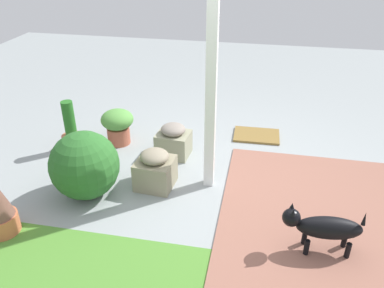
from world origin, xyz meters
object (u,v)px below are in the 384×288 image
object	(u,v)px
stone_planter_near	(155,169)
dog	(323,227)
stone_planter_nearest	(173,141)
round_shrub	(85,165)
terracotta_pot_broad	(118,124)
doormat	(257,135)
terracotta_pot_tall	(71,133)
porch_pillar	(211,84)

from	to	relation	value
stone_planter_near	dog	distance (m)	1.81
stone_planter_near	dog	xyz separation A→B (m)	(-1.67, 0.68, 0.07)
stone_planter_nearest	round_shrub	bearing A→B (deg)	54.31
terracotta_pot_broad	doormat	bearing A→B (deg)	-163.23
stone_planter_nearest	terracotta_pot_broad	size ratio (longest dim) A/B	0.91
stone_planter_near	round_shrub	size ratio (longest dim) A/B	0.61
terracotta_pot_tall	stone_planter_nearest	bearing A→B (deg)	-175.24
terracotta_pot_tall	terracotta_pot_broad	bearing A→B (deg)	-152.68
stone_planter_nearest	round_shrub	size ratio (longest dim) A/B	0.59
porch_pillar	stone_planter_near	size ratio (longest dim) A/B	5.28
terracotta_pot_tall	dog	world-z (taller)	terracotta_pot_tall
porch_pillar	doormat	bearing A→B (deg)	-110.71
dog	stone_planter_near	bearing A→B (deg)	-22.28
stone_planter_near	terracotta_pot_tall	bearing A→B (deg)	-24.60
stone_planter_nearest	stone_planter_near	xyz separation A→B (m)	(0.04, 0.68, 0.01)
porch_pillar	stone_planter_near	xyz separation A→B (m)	(0.56, 0.15, -0.95)
terracotta_pot_tall	porch_pillar	bearing A→B (deg)	166.92
stone_planter_nearest	round_shrub	distance (m)	1.20
doormat	stone_planter_near	bearing A→B (deg)	53.17
porch_pillar	stone_planter_near	distance (m)	1.12
stone_planter_nearest	terracotta_pot_broad	xyz separation A→B (m)	(0.77, -0.16, 0.07)
stone_planter_nearest	dog	xyz separation A→B (m)	(-1.63, 1.36, 0.07)
stone_planter_near	doormat	world-z (taller)	stone_planter_near
dog	porch_pillar	bearing A→B (deg)	-37.03
dog	doormat	distance (m)	2.16
porch_pillar	terracotta_pot_tall	world-z (taller)	porch_pillar
doormat	terracotta_pot_broad	bearing A→B (deg)	16.77
terracotta_pot_broad	terracotta_pot_tall	xyz separation A→B (m)	(0.51, 0.27, -0.04)
terracotta_pot_broad	doormat	world-z (taller)	terracotta_pot_broad
round_shrub	terracotta_pot_tall	distance (m)	1.05
round_shrub	doormat	size ratio (longest dim) A/B	1.18
dog	doormat	bearing A→B (deg)	-72.50
porch_pillar	dog	xyz separation A→B (m)	(-1.11, 0.83, -0.89)
terracotta_pot_tall	stone_planter_near	bearing A→B (deg)	155.40
round_shrub	dog	xyz separation A→B (m)	(-2.33, 0.39, -0.09)
porch_pillar	stone_planter_nearest	size ratio (longest dim) A/B	5.52
terracotta_pot_broad	round_shrub	bearing A→B (deg)	93.88
terracotta_pot_tall	dog	distance (m)	3.18
stone_planter_near	round_shrub	world-z (taller)	round_shrub
stone_planter_near	dog	size ratio (longest dim) A/B	0.64
terracotta_pot_tall	doormat	size ratio (longest dim) A/B	1.08
stone_planter_nearest	dog	distance (m)	2.13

